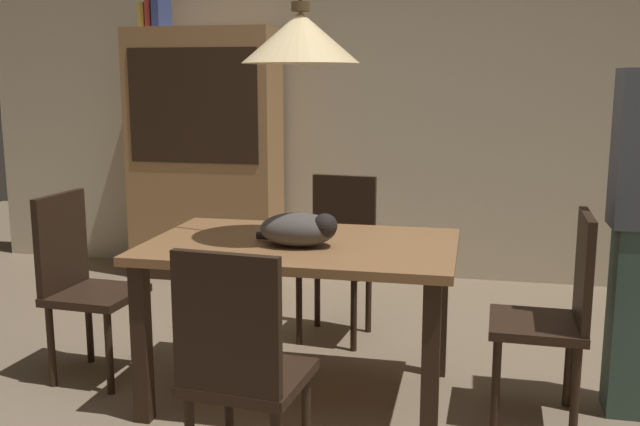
% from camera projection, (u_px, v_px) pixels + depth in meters
% --- Properties ---
extents(back_wall, '(6.40, 0.10, 2.90)m').
position_uv_depth(back_wall, '(383.00, 84.00, 5.36)').
color(back_wall, beige).
rests_on(back_wall, ground).
extents(dining_table, '(1.40, 0.90, 0.75)m').
position_uv_depth(dining_table, '(302.00, 263.00, 3.31)').
color(dining_table, olive).
rests_on(dining_table, ground).
extents(chair_left_side, '(0.43, 0.43, 0.93)m').
position_uv_depth(chair_left_side, '(81.00, 278.00, 3.58)').
color(chair_left_side, black).
rests_on(chair_left_side, ground).
extents(chair_right_side, '(0.41, 0.41, 0.93)m').
position_uv_depth(chair_right_side, '(556.00, 308.00, 3.10)').
color(chair_right_side, black).
rests_on(chair_right_side, ground).
extents(chair_far_back, '(0.44, 0.44, 0.93)m').
position_uv_depth(chair_far_back, '(339.00, 249.00, 4.18)').
color(chair_far_back, black).
rests_on(chair_far_back, ground).
extents(chair_near_front, '(0.44, 0.44, 0.93)m').
position_uv_depth(chair_near_front, '(240.00, 364.00, 2.50)').
color(chair_near_front, black).
rests_on(chair_near_front, ground).
extents(cat_sleeping, '(0.39, 0.25, 0.16)m').
position_uv_depth(cat_sleeping, '(300.00, 229.00, 3.20)').
color(cat_sleeping, '#4C4742').
rests_on(cat_sleeping, dining_table).
extents(pendant_lamp, '(0.52, 0.52, 1.30)m').
position_uv_depth(pendant_lamp, '(301.00, 37.00, 3.13)').
color(pendant_lamp, beige).
extents(hutch_bookcase, '(1.12, 0.45, 1.85)m').
position_uv_depth(hutch_bookcase, '(205.00, 159.00, 5.41)').
color(hutch_bookcase, '#A87A4C').
rests_on(hutch_bookcase, ground).
extents(book_yellow_short, '(0.04, 0.20, 0.18)m').
position_uv_depth(book_yellow_short, '(147.00, 16.00, 5.31)').
color(book_yellow_short, gold).
rests_on(book_yellow_short, hutch_bookcase).
extents(book_red_tall, '(0.04, 0.22, 0.28)m').
position_uv_depth(book_red_tall, '(153.00, 9.00, 5.29)').
color(book_red_tall, '#B73833').
rests_on(book_red_tall, hutch_bookcase).
extents(book_blue_wide, '(0.06, 0.24, 0.24)m').
position_uv_depth(book_blue_wide, '(162.00, 12.00, 5.28)').
color(book_blue_wide, '#384C93').
rests_on(book_blue_wide, hutch_bookcase).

